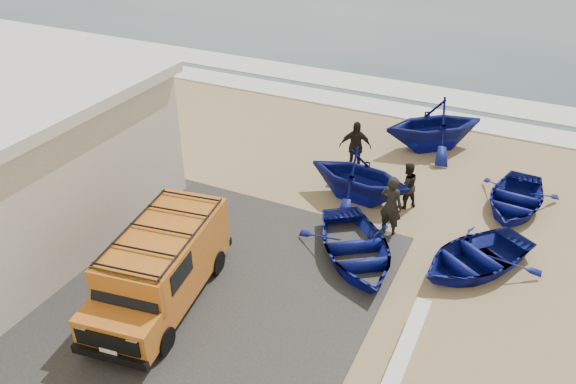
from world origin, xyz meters
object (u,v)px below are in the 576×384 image
(boat_mid_right, at_px, (515,199))
(boat_far_left, at_px, (434,124))
(fisherman_back, at_px, (355,147))
(boat_near_left, at_px, (355,248))
(van, at_px, (161,265))
(fisherman_middle, at_px, (407,185))
(boat_near_right, at_px, (475,257))
(boat_mid_left, at_px, (359,175))
(fisherman_front, at_px, (391,206))

(boat_mid_right, relative_size, boat_far_left, 0.89)
(boat_far_left, relative_size, fisherman_back, 2.02)
(boat_near_left, distance_m, boat_mid_right, 5.83)
(boat_mid_right, height_order, boat_far_left, boat_far_left)
(van, xyz_separation_m, fisherman_middle, (4.17, 6.74, -0.29))
(boat_far_left, distance_m, fisherman_middle, 4.44)
(boat_near_left, bearing_deg, fisherman_middle, 46.81)
(boat_mid_right, bearing_deg, boat_near_left, -123.57)
(boat_near_left, distance_m, fisherman_back, 5.05)
(boat_near_right, xyz_separation_m, boat_mid_left, (-3.96, 1.97, 0.52))
(boat_mid_right, height_order, fisherman_middle, fisherman_middle)
(boat_near_right, bearing_deg, boat_mid_right, 114.61)
(boat_near_left, xyz_separation_m, fisherman_front, (0.45, 1.63, 0.54))
(boat_mid_left, relative_size, fisherman_middle, 2.22)
(fisherman_front, bearing_deg, boat_near_left, 86.90)
(van, height_order, boat_mid_right, van)
(fisherman_front, bearing_deg, boat_mid_right, -124.09)
(boat_near_left, xyz_separation_m, fisherman_middle, (0.47, 3.23, 0.37))
(boat_near_right, height_order, boat_far_left, boat_far_left)
(van, distance_m, boat_far_left, 11.85)
(boat_far_left, xyz_separation_m, fisherman_back, (-2.01, -2.95, -0.06))
(boat_near_left, relative_size, fisherman_middle, 2.47)
(van, bearing_deg, boat_mid_left, 58.75)
(van, bearing_deg, boat_mid_right, 39.51)
(boat_near_right, bearing_deg, van, -111.71)
(fisherman_front, bearing_deg, fisherman_back, -42.23)
(boat_mid_left, distance_m, boat_far_left, 4.82)
(boat_mid_right, xyz_separation_m, fisherman_middle, (-3.10, -1.38, 0.41))
(boat_mid_left, height_order, fisherman_back, fisherman_back)
(boat_near_left, relative_size, fisherman_back, 2.00)
(fisherman_back, bearing_deg, boat_mid_left, -85.03)
(boat_near_left, relative_size, boat_near_right, 1.06)
(van, relative_size, boat_near_right, 1.36)
(fisherman_middle, xyz_separation_m, fisherman_back, (-2.22, 1.48, 0.18))
(boat_near_left, height_order, boat_mid_right, boat_near_left)
(boat_near_left, bearing_deg, boat_far_left, 53.15)
(van, xyz_separation_m, boat_near_left, (3.70, 3.51, -0.66))
(boat_near_left, relative_size, boat_far_left, 0.99)
(boat_near_right, distance_m, boat_mid_left, 4.46)
(fisherman_middle, distance_m, fisherman_back, 2.67)
(boat_near_right, relative_size, fisherman_front, 1.89)
(boat_near_right, relative_size, boat_mid_right, 1.05)
(boat_mid_left, bearing_deg, fisherman_front, -126.79)
(boat_near_right, distance_m, fisherman_front, 2.66)
(boat_near_right, height_order, fisherman_front, fisherman_front)
(boat_near_left, relative_size, boat_mid_right, 1.12)
(boat_far_left, bearing_deg, fisherman_middle, -37.20)
(van, distance_m, fisherman_back, 8.45)
(boat_near_left, height_order, fisherman_middle, fisherman_middle)
(boat_near_left, bearing_deg, fisherman_back, 75.47)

